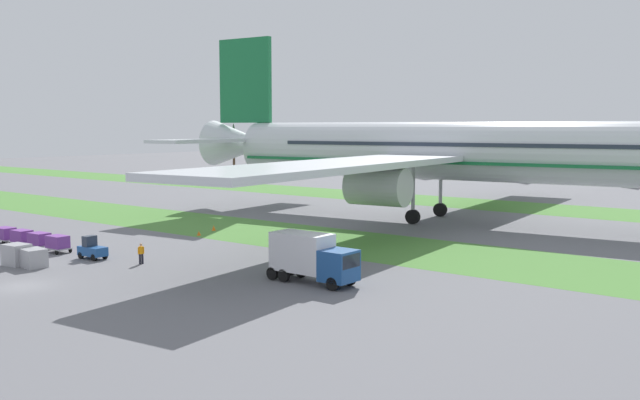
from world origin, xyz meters
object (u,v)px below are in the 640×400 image
object	(u,v)px
cargo_dolly_lead	(58,243)
taxiway_marker_0	(199,233)
baggage_tug	(92,249)
ground_crew_marshaller	(141,253)
cargo_dolly_fourth	(5,234)
uld_container_1	(17,255)
cargo_dolly_third	(22,237)
uld_container_0	(33,258)
airliner	(445,151)
cargo_dolly_second	(39,239)
taxiway_marker_1	(214,228)
catering_truck	(312,256)

from	to	relation	value
cargo_dolly_lead	taxiway_marker_0	bearing A→B (deg)	168.52
baggage_tug	ground_crew_marshaller	distance (m)	5.29
cargo_dolly_fourth	ground_crew_marshaller	distance (m)	18.95
cargo_dolly_fourth	uld_container_1	xyz separation A→B (m)	(11.25, -4.93, -0.05)
cargo_dolly_third	uld_container_0	size ratio (longest dim) A/B	1.13
airliner	cargo_dolly_third	xyz separation A→B (m)	(-23.13, -40.51, -7.53)
cargo_dolly_lead	cargo_dolly_fourth	size ratio (longest dim) A/B	1.00
baggage_tug	uld_container_0	size ratio (longest dim) A/B	1.32
baggage_tug	uld_container_1	distance (m)	5.95
cargo_dolly_second	ground_crew_marshaller	bearing A→B (deg)	94.32
cargo_dolly_fourth	taxiway_marker_0	size ratio (longest dim) A/B	4.74
cargo_dolly_lead	cargo_dolly_third	xyz separation A→B (m)	(-5.80, -0.21, 0.00)
taxiway_marker_0	taxiway_marker_1	xyz separation A→B (m)	(-1.31, 3.33, 0.05)
taxiway_marker_1	taxiway_marker_0	bearing A→B (deg)	-68.48
cargo_dolly_third	uld_container_1	distance (m)	9.76
cargo_dolly_second	ground_crew_marshaller	world-z (taller)	ground_crew_marshaller
cargo_dolly_lead	airliner	bearing A→B (deg)	154.70
airliner	taxiway_marker_1	distance (m)	28.76
taxiway_marker_0	taxiway_marker_1	bearing A→B (deg)	111.52
baggage_tug	taxiway_marker_0	world-z (taller)	baggage_tug
cargo_dolly_second	cargo_dolly_third	world-z (taller)	same
cargo_dolly_fourth	taxiway_marker_0	distance (m)	18.66
ground_crew_marshaller	taxiway_marker_0	distance (m)	15.41
cargo_dolly_lead	cargo_dolly_third	world-z (taller)	same
catering_truck	taxiway_marker_0	bearing A→B (deg)	-113.27
cargo_dolly_fourth	catering_truck	distance (m)	34.75
airliner	taxiway_marker_0	xyz separation A→B (m)	(-14.89, -25.65, -8.21)
cargo_dolly_fourth	airliner	bearing A→B (deg)	145.32
cargo_dolly_lead	uld_container_1	distance (m)	5.83
ground_crew_marshaller	uld_container_0	bearing A→B (deg)	149.12
taxiway_marker_0	cargo_dolly_fourth	bearing A→B (deg)	-126.65
cargo_dolly_lead	ground_crew_marshaller	xyz separation A→B (m)	(10.18, 1.35, 0.03)
airliner	uld_container_1	distance (m)	48.48
cargo_dolly_second	taxiway_marker_0	distance (m)	15.71
cargo_dolly_third	airliner	bearing A→B (deg)	148.25
uld_container_1	taxiway_marker_0	bearing A→B (deg)	90.35
catering_truck	baggage_tug	bearing A→B (deg)	-77.85
cargo_dolly_third	uld_container_1	size ratio (longest dim) A/B	1.13
cargo_dolly_lead	taxiway_marker_0	world-z (taller)	cargo_dolly_lead
cargo_dolly_fourth	uld_container_1	size ratio (longest dim) A/B	1.13
cargo_dolly_third	ground_crew_marshaller	distance (m)	16.05
airliner	catering_truck	distance (m)	37.29
cargo_dolly_second	airliner	bearing A→B (deg)	151.38
airliner	taxiway_marker_1	bearing A→B (deg)	-41.92
baggage_tug	uld_container_1	xyz separation A→B (m)	(-2.46, -5.42, 0.05)
uld_container_0	taxiway_marker_1	world-z (taller)	uld_container_0
cargo_dolly_lead	cargo_dolly_second	world-z (taller)	same
airliner	taxiway_marker_1	world-z (taller)	airliner
baggage_tug	cargo_dolly_lead	size ratio (longest dim) A/B	1.17
cargo_dolly_lead	uld_container_0	distance (m)	6.60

